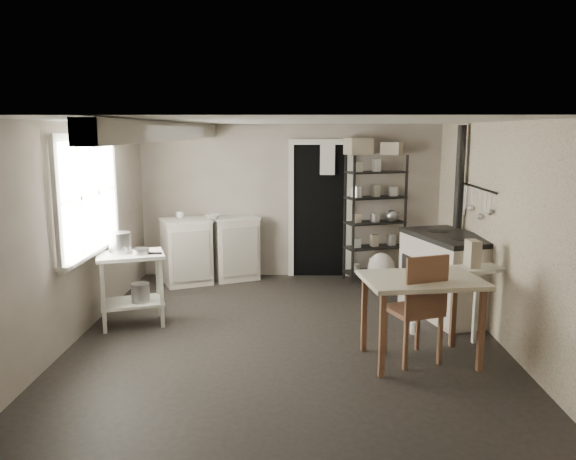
{
  "coord_description": "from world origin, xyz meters",
  "views": [
    {
      "loc": [
        0.1,
        -5.93,
        2.21
      ],
      "look_at": [
        0.0,
        0.3,
        1.1
      ],
      "focal_mm": 35.0,
      "sensor_mm": 36.0,
      "label": 1
    }
  ],
  "objects_px": {
    "stockpot": "(120,244)",
    "base_cabinets": "(210,250)",
    "stove": "(448,279)",
    "flour_sack": "(381,268)",
    "shelf_rack": "(375,217)",
    "work_table": "(420,323)",
    "chair": "(413,312)",
    "prep_table": "(132,291)"
  },
  "relations": [
    {
      "from": "stove",
      "to": "chair",
      "type": "height_order",
      "value": "chair"
    },
    {
      "from": "chair",
      "to": "flour_sack",
      "type": "relative_size",
      "value": 2.31
    },
    {
      "from": "stockpot",
      "to": "flour_sack",
      "type": "height_order",
      "value": "stockpot"
    },
    {
      "from": "base_cabinets",
      "to": "stockpot",
      "type": "bearing_deg",
      "value": -134.88
    },
    {
      "from": "stove",
      "to": "base_cabinets",
      "type": "bearing_deg",
      "value": 136.76
    },
    {
      "from": "stove",
      "to": "flour_sack",
      "type": "xyz_separation_m",
      "value": [
        -0.6,
        1.34,
        -0.2
      ]
    },
    {
      "from": "prep_table",
      "to": "shelf_rack",
      "type": "height_order",
      "value": "shelf_rack"
    },
    {
      "from": "shelf_rack",
      "to": "work_table",
      "type": "bearing_deg",
      "value": -108.9
    },
    {
      "from": "stove",
      "to": "chair",
      "type": "bearing_deg",
      "value": -133.92
    },
    {
      "from": "stockpot",
      "to": "base_cabinets",
      "type": "bearing_deg",
      "value": 69.44
    },
    {
      "from": "chair",
      "to": "shelf_rack",
      "type": "bearing_deg",
      "value": 67.91
    },
    {
      "from": "prep_table",
      "to": "chair",
      "type": "xyz_separation_m",
      "value": [
        3.01,
        -0.96,
        0.08
      ]
    },
    {
      "from": "shelf_rack",
      "to": "stove",
      "type": "distance_m",
      "value": 1.86
    },
    {
      "from": "flour_sack",
      "to": "stockpot",
      "type": "bearing_deg",
      "value": -151.83
    },
    {
      "from": "stockpot",
      "to": "work_table",
      "type": "bearing_deg",
      "value": -17.6
    },
    {
      "from": "stockpot",
      "to": "chair",
      "type": "xyz_separation_m",
      "value": [
        3.12,
        -0.99,
        -0.45
      ]
    },
    {
      "from": "stockpot",
      "to": "shelf_rack",
      "type": "xyz_separation_m",
      "value": [
        3.16,
        2.05,
        0.01
      ]
    },
    {
      "from": "base_cabinets",
      "to": "flour_sack",
      "type": "distance_m",
      "value": 2.52
    },
    {
      "from": "shelf_rack",
      "to": "stove",
      "type": "xyz_separation_m",
      "value": [
        0.66,
        -1.66,
        -0.51
      ]
    },
    {
      "from": "stockpot",
      "to": "base_cabinets",
      "type": "height_order",
      "value": "stockpot"
    },
    {
      "from": "work_table",
      "to": "chair",
      "type": "height_order",
      "value": "chair"
    },
    {
      "from": "stockpot",
      "to": "work_table",
      "type": "xyz_separation_m",
      "value": [
        3.19,
        -1.01,
        -0.56
      ]
    },
    {
      "from": "work_table",
      "to": "stockpot",
      "type": "bearing_deg",
      "value": 162.4
    },
    {
      "from": "stove",
      "to": "flour_sack",
      "type": "bearing_deg",
      "value": 97.1
    },
    {
      "from": "stove",
      "to": "stockpot",
      "type": "bearing_deg",
      "value": 168.84
    },
    {
      "from": "base_cabinets",
      "to": "chair",
      "type": "xyz_separation_m",
      "value": [
        2.4,
        -2.91,
        0.02
      ]
    },
    {
      "from": "base_cabinets",
      "to": "flour_sack",
      "type": "relative_size",
      "value": 3.08
    },
    {
      "from": "stockpot",
      "to": "prep_table",
      "type": "bearing_deg",
      "value": -10.86
    },
    {
      "from": "stove",
      "to": "flour_sack",
      "type": "height_order",
      "value": "stove"
    },
    {
      "from": "chair",
      "to": "flour_sack",
      "type": "height_order",
      "value": "chair"
    },
    {
      "from": "chair",
      "to": "flour_sack",
      "type": "distance_m",
      "value": 2.73
    },
    {
      "from": "chair",
      "to": "flour_sack",
      "type": "xyz_separation_m",
      "value": [
        0.1,
        2.71,
        -0.24
      ]
    },
    {
      "from": "stockpot",
      "to": "flour_sack",
      "type": "bearing_deg",
      "value": 28.17
    },
    {
      "from": "prep_table",
      "to": "flour_sack",
      "type": "xyz_separation_m",
      "value": [
        3.11,
        1.75,
        -0.16
      ]
    },
    {
      "from": "prep_table",
      "to": "base_cabinets",
      "type": "height_order",
      "value": "base_cabinets"
    },
    {
      "from": "work_table",
      "to": "chair",
      "type": "bearing_deg",
      "value": 159.42
    },
    {
      "from": "chair",
      "to": "stove",
      "type": "bearing_deg",
      "value": 41.61
    },
    {
      "from": "work_table",
      "to": "shelf_rack",
      "type": "bearing_deg",
      "value": 90.6
    },
    {
      "from": "work_table",
      "to": "prep_table",
      "type": "bearing_deg",
      "value": 162.16
    },
    {
      "from": "work_table",
      "to": "flour_sack",
      "type": "distance_m",
      "value": 2.74
    },
    {
      "from": "chair",
      "to": "prep_table",
      "type": "bearing_deg",
      "value": 140.83
    },
    {
      "from": "stove",
      "to": "work_table",
      "type": "xyz_separation_m",
      "value": [
        -0.63,
        -1.4,
        -0.06
      ]
    }
  ]
}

